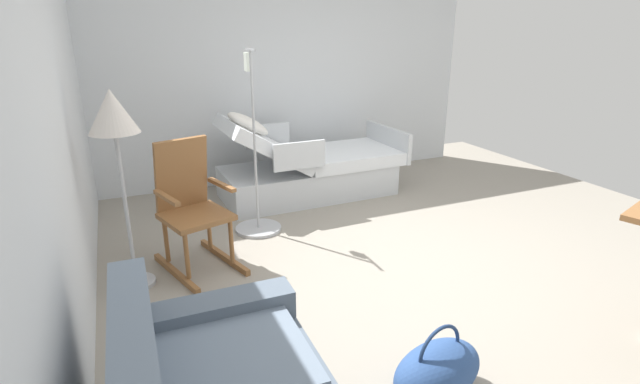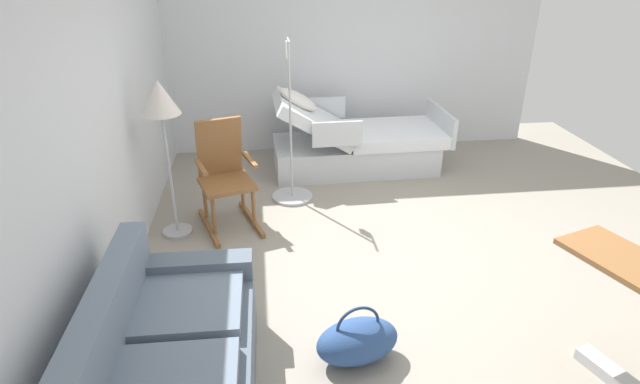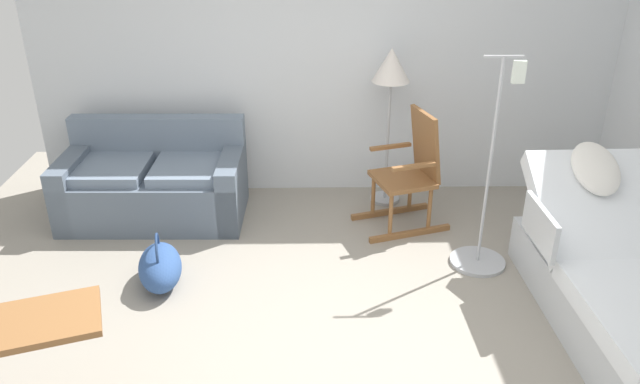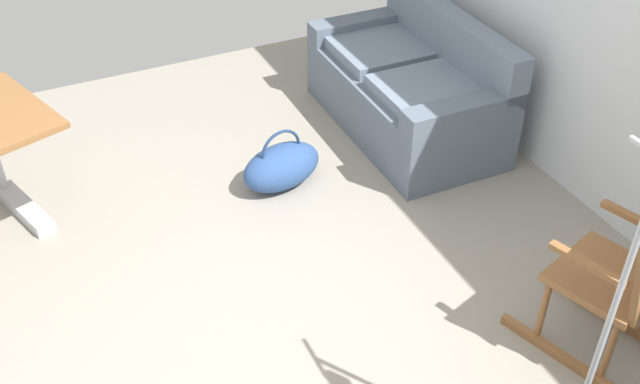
% 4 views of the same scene
% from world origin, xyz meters
% --- Properties ---
extents(ground_plane, '(6.67, 6.67, 0.00)m').
position_xyz_m(ground_plane, '(0.00, 0.00, 0.00)').
color(ground_plane, gray).
extents(back_wall, '(5.54, 0.10, 2.70)m').
position_xyz_m(back_wall, '(0.00, 2.38, 1.35)').
color(back_wall, silver).
rests_on(back_wall, ground).
extents(hospital_bed, '(1.06, 2.08, 1.07)m').
position_xyz_m(hospital_bed, '(1.91, 0.07, 0.31)').
color(hospital_bed, silver).
rests_on(hospital_bed, ground).
extents(couch, '(1.61, 0.88, 0.85)m').
position_xyz_m(couch, '(-1.60, 1.77, 0.31)').
color(couch, slate).
rests_on(couch, ground).
extents(rocking_chair, '(0.87, 0.68, 1.05)m').
position_xyz_m(rocking_chair, '(0.68, 1.57, 0.50)').
color(rocking_chair, brown).
rests_on(rocking_chair, ground).
extents(floor_lamp, '(0.34, 0.34, 1.48)m').
position_xyz_m(floor_lamp, '(0.53, 2.04, 1.23)').
color(floor_lamp, '#B2B5BA').
rests_on(floor_lamp, ground).
extents(overbed_table, '(0.89, 0.63, 0.84)m').
position_xyz_m(overbed_table, '(-1.70, -0.94, 0.53)').
color(overbed_table, '#B2B5BA').
rests_on(overbed_table, ground).
extents(duffel_bag, '(0.42, 0.61, 0.43)m').
position_xyz_m(duffel_bag, '(-1.33, 0.64, 0.15)').
color(duffel_bag, '#2D4C84').
rests_on(duffel_bag, ground).
extents(iv_pole, '(0.44, 0.44, 1.69)m').
position_xyz_m(iv_pole, '(1.16, 0.89, 0.25)').
color(iv_pole, '#B2B5BA').
rests_on(iv_pole, ground).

